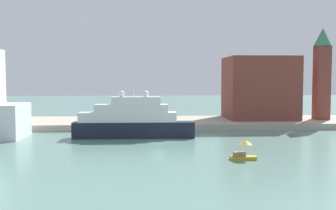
{
  "coord_description": "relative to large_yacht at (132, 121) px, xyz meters",
  "views": [
    {
      "loc": [
        -1.76,
        -74.02,
        11.99
      ],
      "look_at": [
        2.1,
        6.0,
        6.59
      ],
      "focal_mm": 42.97,
      "sensor_mm": 36.0,
      "label": 1
    }
  ],
  "objects": [
    {
      "name": "mooring_bollard",
      "position": [
        9.05,
        10.71,
        -1.4
      ],
      "size": [
        0.52,
        0.52,
        0.88
      ],
      "primitive_type": "cylinder",
      "color": "black",
      "rests_on": "quay_dock"
    },
    {
      "name": "large_yacht",
      "position": [
        0.0,
        0.0,
        0.0
      ],
      "size": [
        24.26,
        3.51,
        10.94
      ],
      "color": "black",
      "rests_on": "ground"
    },
    {
      "name": "bell_tower",
      "position": [
        47.12,
        19.46,
        10.78
      ],
      "size": [
        4.44,
        4.44,
        23.04
      ],
      "color": "brown",
      "rests_on": "quay_dock"
    },
    {
      "name": "person_figure",
      "position": [
        -4.26,
        16.45,
        -1.07
      ],
      "size": [
        0.36,
        0.36,
        1.68
      ],
      "color": "#334C8C",
      "rests_on": "quay_dock"
    },
    {
      "name": "ground",
      "position": [
        5.08,
        -6.32,
        -3.31
      ],
      "size": [
        400.0,
        400.0,
        0.0
      ],
      "primitive_type": "plane",
      "color": "slate"
    },
    {
      "name": "quay_dock",
      "position": [
        5.08,
        20.24,
        -2.58
      ],
      "size": [
        110.0,
        21.13,
        1.47
      ],
      "primitive_type": "cube",
      "color": "#ADA38E",
      "rests_on": "ground"
    },
    {
      "name": "small_motorboat",
      "position": [
        17.2,
        -22.59,
        -2.12
      ],
      "size": [
        3.78,
        1.89,
        2.91
      ],
      "color": "#B7991E",
      "rests_on": "ground"
    },
    {
      "name": "parked_car",
      "position": [
        -9.14,
        13.41,
        -1.17
      ],
      "size": [
        4.59,
        1.65,
        1.57
      ],
      "color": "black",
      "rests_on": "quay_dock"
    },
    {
      "name": "harbor_building",
      "position": [
        32.13,
        23.01,
        6.13
      ],
      "size": [
        17.16,
        15.63,
        15.94
      ],
      "primitive_type": "cube",
      "color": "brown",
      "rests_on": "quay_dock"
    }
  ]
}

